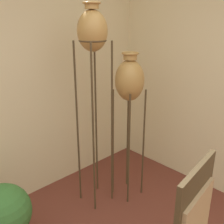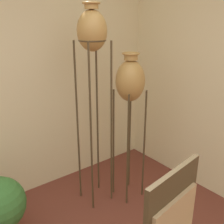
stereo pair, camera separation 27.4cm
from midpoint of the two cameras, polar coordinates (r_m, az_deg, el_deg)
vase_stand_tall at (r=2.55m, az=-1.15°, el=15.66°), size 0.29×0.29×2.11m
vase_stand_medium at (r=2.71m, az=6.90°, el=6.17°), size 0.30×0.30×1.66m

